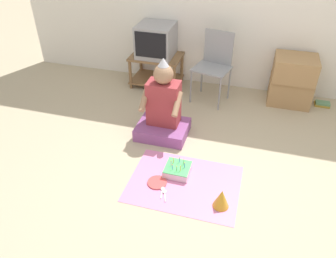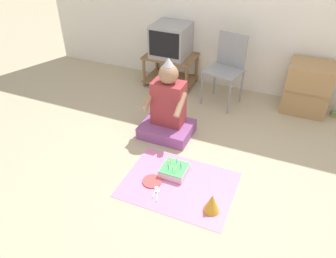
% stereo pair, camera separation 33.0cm
% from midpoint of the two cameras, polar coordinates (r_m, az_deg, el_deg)
% --- Properties ---
extents(ground_plane, '(16.00, 16.00, 0.00)m').
position_cam_midpoint_polar(ground_plane, '(3.25, 9.43, -9.32)').
color(ground_plane, tan).
extents(tv_stand, '(0.71, 0.50, 0.45)m').
position_cam_midpoint_polar(tv_stand, '(4.81, 2.47, 10.68)').
color(tv_stand, olive).
rests_on(tv_stand, ground_plane).
extents(tv, '(0.49, 0.49, 0.44)m').
position_cam_midpoint_polar(tv, '(4.66, 2.60, 15.17)').
color(tv, '#99999E').
rests_on(tv, tv_stand).
extents(folding_chair, '(0.52, 0.48, 0.91)m').
position_cam_midpoint_polar(folding_chair, '(4.34, 12.44, 10.93)').
color(folding_chair, gray).
rests_on(folding_chair, ground_plane).
extents(cardboard_box_stack, '(0.54, 0.46, 0.64)m').
position_cam_midpoint_polar(cardboard_box_stack, '(4.54, 25.08, 6.50)').
color(cardboard_box_stack, '#A87F51').
rests_on(cardboard_box_stack, ground_plane).
extents(person_seated, '(0.57, 0.46, 0.93)m').
position_cam_midpoint_polar(person_seated, '(3.67, 2.53, 3.17)').
color(person_seated, '#8C4C8C').
rests_on(person_seated, ground_plane).
extents(party_cloth, '(1.05, 0.79, 0.01)m').
position_cam_midpoint_polar(party_cloth, '(3.20, 4.90, -9.71)').
color(party_cloth, pink).
rests_on(party_cloth, ground_plane).
extents(birthday_cake, '(0.25, 0.25, 0.14)m').
position_cam_midpoint_polar(birthday_cake, '(3.28, 4.01, -7.27)').
color(birthday_cake, silver).
rests_on(birthday_cake, party_cloth).
extents(party_hat_blue, '(0.15, 0.15, 0.19)m').
position_cam_midpoint_polar(party_hat_blue, '(2.95, 10.94, -12.67)').
color(party_hat_blue, gold).
rests_on(party_hat_blue, party_cloth).
extents(paper_plate, '(0.19, 0.19, 0.01)m').
position_cam_midpoint_polar(paper_plate, '(3.21, 0.18, -9.21)').
color(paper_plate, '#D84C4C').
rests_on(paper_plate, party_cloth).
extents(plastic_spoon_near, '(0.04, 0.14, 0.01)m').
position_cam_midpoint_polar(plastic_spoon_near, '(3.13, 0.92, -10.53)').
color(plastic_spoon_near, white).
rests_on(plastic_spoon_near, party_cloth).
extents(plastic_spoon_far, '(0.06, 0.14, 0.01)m').
position_cam_midpoint_polar(plastic_spoon_far, '(3.10, 1.26, -11.10)').
color(plastic_spoon_far, white).
rests_on(plastic_spoon_far, party_cloth).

